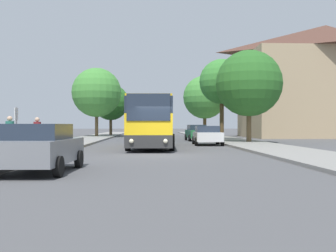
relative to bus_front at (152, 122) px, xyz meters
name	(u,v)px	position (x,y,z in m)	size (l,w,h in m)	color
ground_plane	(160,155)	(0.40, -6.52, -1.72)	(300.00, 300.00, 0.00)	#4C4C4F
sidewalk_left	(18,154)	(-6.60, -6.52, -1.64)	(4.00, 120.00, 0.15)	gray
sidewalk_right	(297,153)	(7.40, -6.52, -1.64)	(4.00, 120.00, 0.15)	gray
building_right_background	(326,81)	(21.79, 21.77, 5.27)	(19.61, 11.82, 13.99)	tan
bus_front	(152,122)	(0.00, 0.00, 0.00)	(3.13, 11.07, 3.21)	#2D2D2D
bus_middle	(150,123)	(-0.14, 13.72, 0.05)	(2.78, 10.80, 3.30)	silver
bus_rear	(150,123)	(-0.19, 28.19, 0.13)	(3.13, 11.52, 3.47)	#2D519E
parked_car_left_curb	(39,147)	(-3.63, -13.53, -0.91)	(2.29, 4.22, 1.55)	slate
parked_car_right_near	(207,135)	(4.25, 3.50, -0.96)	(2.22, 4.36, 1.45)	silver
parked_car_right_far	(197,132)	(4.39, 11.49, -0.92)	(2.08, 4.48, 1.54)	#236B38
bus_stop_sign	(16,124)	(-6.51, -7.11, -0.17)	(0.08, 0.45, 2.24)	gray
pedestrian_waiting_near	(10,136)	(-6.26, -8.69, -0.68)	(0.36, 0.36, 1.76)	#23232D
pedestrian_waiting_far	(37,135)	(-5.66, -6.61, -0.69)	(0.36, 0.36, 1.75)	#23232D
tree_left_near	(97,93)	(-6.71, 22.46, 3.80)	(6.06, 6.06, 8.41)	brown
tree_left_far	(111,102)	(-5.61, 28.72, 2.98)	(5.01, 5.01, 7.06)	brown
tree_right_near	(205,97)	(6.41, 20.47, 3.13)	(5.16, 5.16, 7.28)	#513D23
tree_right_mid	(249,83)	(8.00, 5.65, 3.21)	(5.44, 5.44, 7.51)	brown
tree_right_far	(222,82)	(6.73, 11.00, 3.93)	(4.30, 4.30, 7.68)	#513D23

